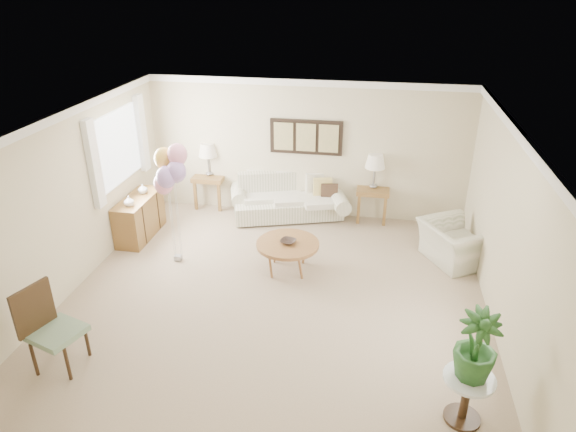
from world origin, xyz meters
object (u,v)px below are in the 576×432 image
Objects in this scene: sofa at (289,200)px; coffee_table at (288,245)px; armchair at (454,243)px; accent_chair at (49,326)px; balloon_cluster at (170,170)px.

coffee_table is (0.35, -2.02, 0.13)m from sofa.
accent_chair reaches higher than armchair.
accent_chair is at bearing -131.99° from coffee_table.
sofa is 2.82m from balloon_cluster.
accent_chair is at bearing 94.20° from armchair.
sofa is 1.25× the size of balloon_cluster.
balloon_cluster reaches higher than accent_chair.
accent_chair reaches higher than sofa.
sofa reaches higher than coffee_table.
coffee_table is 2.72m from armchair.
coffee_table is 0.97× the size of armchair.
armchair is (2.95, -1.26, 0.00)m from sofa.
balloon_cluster is at bearing 78.38° from accent_chair.
sofa is 2.06m from coffee_table.
armchair is 6.02m from accent_chair.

